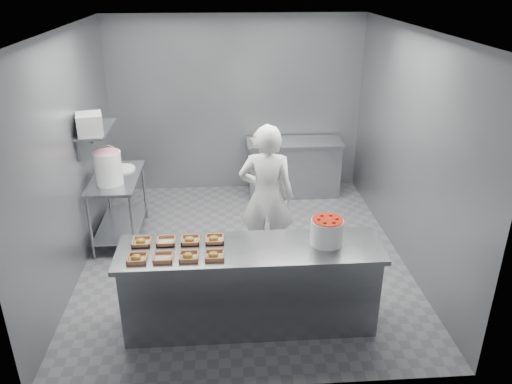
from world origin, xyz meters
TOP-DOWN VIEW (x-y plane):
  - floor at (0.00, 0.00)m, footprint 4.50×4.50m
  - ceiling at (0.00, 0.00)m, footprint 4.50×4.50m
  - wall_back at (0.00, 2.25)m, footprint 4.00×0.04m
  - wall_left at (-2.00, 0.00)m, footprint 0.04×4.50m
  - wall_right at (2.00, 0.00)m, footprint 0.04×4.50m
  - service_counter at (0.00, -1.35)m, footprint 2.60×0.70m
  - prep_table at (-1.65, 0.60)m, footprint 0.60×1.20m
  - back_counter at (0.90, 1.90)m, footprint 1.50×0.60m
  - wall_shelf at (-1.82, 0.60)m, footprint 0.35×0.90m
  - tray_0 at (-1.07, -1.50)m, footprint 0.19×0.18m
  - tray_1 at (-0.83, -1.50)m, footprint 0.19×0.18m
  - tray_2 at (-0.59, -1.50)m, footprint 0.19×0.18m
  - tray_3 at (-0.35, -1.50)m, footprint 0.19×0.18m
  - tray_4 at (-1.07, -1.20)m, footprint 0.19×0.18m
  - tray_5 at (-0.83, -1.20)m, footprint 0.19×0.18m
  - tray_6 at (-0.59, -1.20)m, footprint 0.19×0.18m
  - tray_7 at (-0.35, -1.20)m, footprint 0.19×0.18m
  - worker at (0.27, -0.20)m, footprint 0.71×0.52m
  - strawberry_tub at (0.76, -1.32)m, footprint 0.32×0.32m
  - glaze_bucket at (-1.67, 0.37)m, footprint 0.35×0.33m
  - bucket_lid at (-1.60, 0.85)m, footprint 0.36×0.36m
  - rag at (-1.65, 0.75)m, footprint 0.17×0.16m
  - appliance at (-1.82, 0.34)m, footprint 0.37×0.40m
  - paper_stack at (0.38, 1.90)m, footprint 0.33×0.27m

SIDE VIEW (x-z plane):
  - floor at x=0.00m, z-range 0.00..0.00m
  - back_counter at x=0.90m, z-range 0.00..0.90m
  - service_counter at x=0.00m, z-range 0.00..0.90m
  - prep_table at x=-1.65m, z-range 0.14..1.04m
  - worker at x=0.27m, z-range 0.00..1.81m
  - rag at x=-1.65m, z-range 0.90..0.92m
  - bucket_lid at x=-1.60m, z-range 0.90..0.93m
  - tray_1 at x=-0.83m, z-range 0.90..0.94m
  - tray_5 at x=-0.83m, z-range 0.90..0.94m
  - tray_0 at x=-1.07m, z-range 0.89..0.95m
  - tray_2 at x=-0.59m, z-range 0.89..0.95m
  - tray_3 at x=-0.35m, z-range 0.89..0.95m
  - tray_4 at x=-1.07m, z-range 0.89..0.95m
  - tray_6 at x=-0.59m, z-range 0.89..0.95m
  - tray_7 at x=-0.35m, z-range 0.89..0.95m
  - paper_stack at x=0.38m, z-range 0.90..0.95m
  - strawberry_tub at x=0.76m, z-range 0.91..1.18m
  - glaze_bucket at x=-1.67m, z-range 0.86..1.38m
  - wall_back at x=0.00m, z-range 0.00..2.80m
  - wall_left at x=-2.00m, z-range 0.00..2.80m
  - wall_right at x=2.00m, z-range 0.00..2.80m
  - wall_shelf at x=-1.82m, z-range 1.54..1.56m
  - appliance at x=-1.82m, z-range 1.56..1.82m
  - ceiling at x=0.00m, z-range 2.80..2.80m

